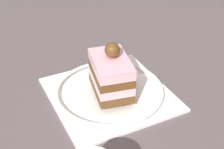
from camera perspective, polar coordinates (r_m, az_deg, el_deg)
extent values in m
plane|color=#5A4D53|center=(0.61, 0.10, -4.39)|extent=(2.40, 2.40, 0.00)
cube|color=white|center=(0.62, 0.00, -3.16)|extent=(0.23, 0.23, 0.01)
torus|color=white|center=(0.62, 0.00, -2.56)|extent=(0.22, 0.22, 0.01)
cube|color=brown|center=(0.61, 0.20, -2.04)|extent=(0.07, 0.10, 0.02)
cube|color=beige|center=(0.60, 0.20, -0.79)|extent=(0.07, 0.10, 0.02)
cube|color=brown|center=(0.59, 0.21, 0.50)|extent=(0.07, 0.10, 0.02)
cube|color=#F0BBC6|center=(0.58, 0.21, 1.82)|extent=(0.07, 0.10, 0.02)
cube|color=#EFB2C9|center=(0.58, 0.21, 2.63)|extent=(0.07, 0.10, 0.00)
sphere|color=brown|center=(0.57, 0.05, 4.23)|extent=(0.03, 0.03, 0.03)
cube|color=silver|center=(0.69, 0.39, 2.37)|extent=(0.01, 0.07, 0.00)
cube|color=silver|center=(0.66, 1.24, 0.66)|extent=(0.01, 0.02, 0.00)
cube|color=silver|center=(0.64, 1.30, -0.41)|extent=(0.01, 0.03, 0.00)
cube|color=silver|center=(0.64, 1.58, -0.37)|extent=(0.01, 0.03, 0.00)
cube|color=silver|center=(0.64, 1.87, -0.33)|extent=(0.01, 0.03, 0.00)
cube|color=silver|center=(0.64, 2.16, -0.29)|extent=(0.01, 0.03, 0.00)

